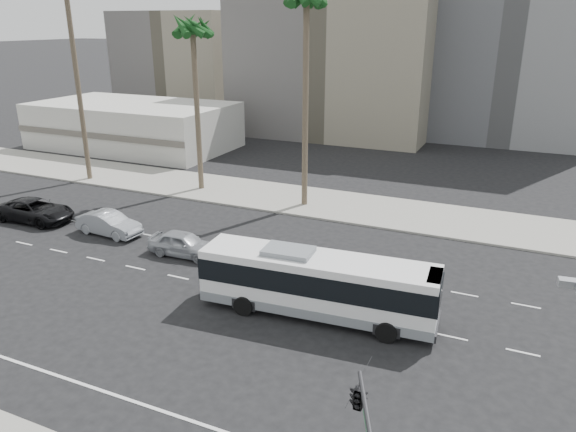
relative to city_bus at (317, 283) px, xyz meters
The scene contains 13 objects.
ground 3.19m from the city_bus, 166.70° to the left, with size 700.00×700.00×0.00m, color black.
sidewalk_north 16.41m from the city_bus, 99.18° to the left, with size 120.00×7.00×0.15m, color gray.
commercial_low 42.09m from the city_bus, 140.79° to the left, with size 22.00×12.16×5.00m.
midrise_beige_west 48.45m from the city_bus, 107.75° to the left, with size 24.00×18.00×18.00m, color #66625C.
midrise_gray_center 54.08m from the city_bus, 84.15° to the left, with size 20.00×20.00×26.00m, color #5E5F63.
midrise_beige_far 65.15m from the city_bus, 128.74° to the left, with size 18.00×16.00×15.00m, color #66625C.
city_bus is the anchor object (origin of this frame).
car_a 10.63m from the city_bus, 161.62° to the left, with size 4.47×1.80×1.52m, color #989CA2.
car_b 17.15m from the city_bus, 165.90° to the left, with size 4.69×1.64×1.55m, color gray.
car_c 23.66m from the city_bus, behind, with size 5.77×2.66×1.60m, color black.
traffic_signal 12.18m from the city_bus, 63.75° to the right, with size 2.35×3.29×5.14m.
palm_near 21.20m from the city_bus, 114.55° to the left, with size 4.87×4.87×16.42m.
palm_mid 25.29m from the city_bus, 136.95° to the left, with size 4.61×4.61×14.25m.
Camera 1 is at (10.84, -22.46, 13.57)m, focal length 33.65 mm.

